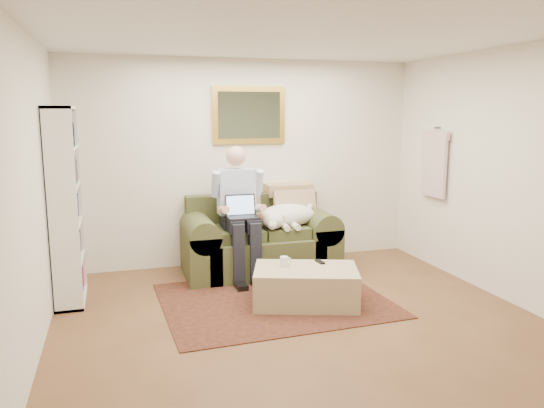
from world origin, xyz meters
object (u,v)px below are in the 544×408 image
sleeping_dog (287,215)px  ottoman (306,286)px  bookshelf (65,206)px  sofa (259,246)px  coffee_mug (284,261)px  seated_man (240,213)px  laptop (242,211)px

sleeping_dog → ottoman: 1.26m
ottoman → bookshelf: 2.58m
sleeping_dog → ottoman: size_ratio=0.73×
sofa → coffee_mug: 1.10m
seated_man → bookshelf: 1.91m
laptop → coffee_mug: laptop is taller
sofa → seated_man: bearing=-148.5°
laptop → coffee_mug: bearing=-74.2°
sofa → ottoman: 1.25m
seated_man → coffee_mug: bearing=-75.3°
seated_man → laptop: size_ratio=4.33×
sofa → seated_man: size_ratio=1.19×
laptop → ottoman: 1.24m
sleeping_dog → sofa: bearing=164.3°
ottoman → bookshelf: bookshelf is taller
laptop → sleeping_dog: laptop is taller
laptop → bookshelf: bookshelf is taller
coffee_mug → laptop: bearing=105.8°
sofa → coffee_mug: bearing=-91.8°
bookshelf → seated_man: bearing=7.1°
coffee_mug → bookshelf: bearing=162.1°
sofa → seated_man: (-0.28, -0.17, 0.46)m
sleeping_dog → bookshelf: (-2.48, -0.31, 0.30)m
seated_man → sleeping_dog: seated_man is taller
seated_man → ottoman: seated_man is taller
seated_man → ottoman: (0.43, -1.06, -0.58)m
sofa → ottoman: size_ratio=1.77×
coffee_mug → ottoman: bearing=-36.6°
sleeping_dog → bookshelf: bearing=-172.9°
sleeping_dog → coffee_mug: sleeping_dog is taller
laptop → sleeping_dog: size_ratio=0.47×
ottoman → coffee_mug: 0.34m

